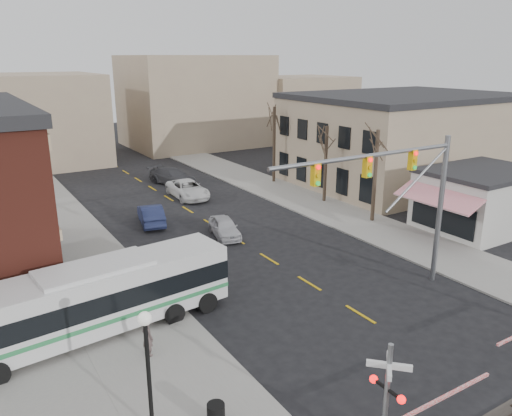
{
  "coord_description": "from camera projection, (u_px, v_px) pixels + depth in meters",
  "views": [
    {
      "loc": [
        -15.49,
        -13.54,
        11.85
      ],
      "look_at": [
        -1.09,
        9.76,
        3.5
      ],
      "focal_mm": 35.0,
      "sensor_mm": 36.0,
      "label": 1
    }
  ],
  "objects": [
    {
      "name": "ground",
      "position": [
        391.0,
        333.0,
        22.26
      ],
      "size": [
        160.0,
        160.0,
        0.0
      ],
      "primitive_type": "plane",
      "color": "black",
      "rests_on": "ground"
    },
    {
      "name": "awning_shop",
      "position": [
        481.0,
        199.0,
        35.36
      ],
      "size": [
        9.74,
        6.2,
        4.3
      ],
      "color": "beige",
      "rests_on": "ground"
    },
    {
      "name": "car_d",
      "position": [
        173.0,
        176.0,
        48.07
      ],
      "size": [
        3.84,
        5.67,
        1.52
      ],
      "primitive_type": "imported",
      "rotation": [
        0.0,
        0.0,
        0.36
      ],
      "color": "#3A3B3F",
      "rests_on": "ground"
    },
    {
      "name": "pedestrian_far",
      "position": [
        125.0,
        309.0,
        22.55
      ],
      "size": [
        0.98,
        0.97,
        1.59
      ],
      "primitive_type": "imported",
      "rotation": [
        0.0,
        0.0,
        0.75
      ],
      "color": "#33375A",
      "rests_on": "sidewalk_west"
    },
    {
      "name": "sidewalk_east",
      "position": [
        298.0,
        198.0,
        43.3
      ],
      "size": [
        5.0,
        60.0,
        0.12
      ],
      "primitive_type": "cube",
      "color": "gray",
      "rests_on": "ground"
    },
    {
      "name": "trash_bin",
      "position": [
        216.0,
        415.0,
        16.39
      ],
      "size": [
        0.6,
        0.6,
        0.84
      ],
      "primitive_type": "cylinder",
      "color": "black",
      "rests_on": "sidewalk_west"
    },
    {
      "name": "car_b",
      "position": [
        151.0,
        214.0,
        36.58
      ],
      "size": [
        2.49,
        4.71,
        1.48
      ],
      "primitive_type": "imported",
      "rotation": [
        0.0,
        0.0,
        2.92
      ],
      "color": "#1C2347",
      "rests_on": "ground"
    },
    {
      "name": "sidewalk_west",
      "position": [
        71.0,
        238.0,
        33.74
      ],
      "size": [
        5.0,
        60.0,
        0.12
      ],
      "primitive_type": "cube",
      "color": "gray",
      "rests_on": "ground"
    },
    {
      "name": "rr_crossing_west",
      "position": [
        396.0,
        399.0,
        14.99
      ],
      "size": [
        5.6,
        1.36,
        4.0
      ],
      "color": "gray",
      "rests_on": "ground"
    },
    {
      "name": "car_c",
      "position": [
        188.0,
        189.0,
        43.47
      ],
      "size": [
        2.75,
        5.51,
        1.5
      ],
      "primitive_type": "imported",
      "rotation": [
        0.0,
        0.0,
        -0.05
      ],
      "color": "silver",
      "rests_on": "ground"
    },
    {
      "name": "traffic_signal_mast",
      "position": [
        403.0,
        185.0,
        24.47
      ],
      "size": [
        11.07,
        0.3,
        8.0
      ],
      "color": "gray",
      "rests_on": "ground"
    },
    {
      "name": "tree_east_a",
      "position": [
        375.0,
        176.0,
        36.29
      ],
      "size": [
        0.28,
        0.28,
        6.75
      ],
      "color": "#382B21",
      "rests_on": "sidewalk_east"
    },
    {
      "name": "tree_east_c",
      "position": [
        274.0,
        145.0,
        47.87
      ],
      "size": [
        0.28,
        0.28,
        7.2
      ],
      "color": "#382B21",
      "rests_on": "sidewalk_east"
    },
    {
      "name": "transit_bus",
      "position": [
        98.0,
        298.0,
        21.78
      ],
      "size": [
        12.22,
        3.89,
        3.09
      ],
      "color": "silver",
      "rests_on": "ground"
    },
    {
      "name": "street_lamp",
      "position": [
        147.0,
        347.0,
        15.5
      ],
      "size": [
        0.44,
        0.44,
        4.28
      ],
      "color": "black",
      "rests_on": "sidewalk_west"
    },
    {
      "name": "tan_building",
      "position": [
        403.0,
        138.0,
        48.36
      ],
      "size": [
        20.3,
        15.3,
        8.5
      ],
      "color": "tan",
      "rests_on": "ground"
    },
    {
      "name": "pedestrian_near",
      "position": [
        148.0,
        338.0,
        20.23
      ],
      "size": [
        0.57,
        0.66,
        1.53
      ],
      "primitive_type": "imported",
      "rotation": [
        0.0,
        0.0,
        2.0
      ],
      "color": "#5D4C4A",
      "rests_on": "sidewalk_west"
    },
    {
      "name": "tree_east_b",
      "position": [
        325.0,
        164.0,
        41.39
      ],
      "size": [
        0.28,
        0.28,
        6.3
      ],
      "color": "#382B21",
      "rests_on": "sidewalk_east"
    },
    {
      "name": "car_a",
      "position": [
        225.0,
        227.0,
        34.04
      ],
      "size": [
        2.44,
        4.19,
        1.34
      ],
      "primitive_type": "imported",
      "rotation": [
        0.0,
        0.0,
        -0.23
      ],
      "color": "silver",
      "rests_on": "ground"
    }
  ]
}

